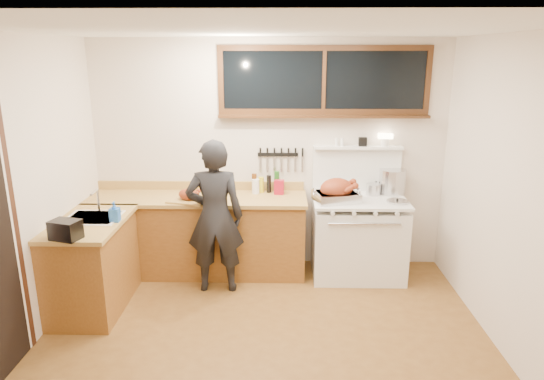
{
  "coord_description": "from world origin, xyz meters",
  "views": [
    {
      "loc": [
        0.14,
        -3.69,
        2.44
      ],
      "look_at": [
        0.05,
        0.85,
        1.15
      ],
      "focal_mm": 32.0,
      "sensor_mm": 36.0,
      "label": 1
    }
  ],
  "objects_px": {
    "man": "(215,217)",
    "roast_turkey": "(337,192)",
    "cutting_board": "(189,196)",
    "vintage_stove": "(358,235)"
  },
  "relations": [
    {
      "from": "man",
      "to": "roast_turkey",
      "type": "bearing_deg",
      "value": 12.7
    },
    {
      "from": "cutting_board",
      "to": "roast_turkey",
      "type": "relative_size",
      "value": 0.89
    },
    {
      "from": "vintage_stove",
      "to": "man",
      "type": "height_order",
      "value": "man"
    },
    {
      "from": "man",
      "to": "cutting_board",
      "type": "xyz_separation_m",
      "value": [
        -0.31,
        0.25,
        0.14
      ]
    },
    {
      "from": "cutting_board",
      "to": "roast_turkey",
      "type": "height_order",
      "value": "roast_turkey"
    },
    {
      "from": "vintage_stove",
      "to": "roast_turkey",
      "type": "relative_size",
      "value": 3.0
    },
    {
      "from": "man",
      "to": "roast_turkey",
      "type": "height_order",
      "value": "man"
    },
    {
      "from": "man",
      "to": "cutting_board",
      "type": "height_order",
      "value": "man"
    },
    {
      "from": "man",
      "to": "cutting_board",
      "type": "bearing_deg",
      "value": 141.03
    },
    {
      "from": "vintage_stove",
      "to": "cutting_board",
      "type": "relative_size",
      "value": 3.37
    }
  ]
}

